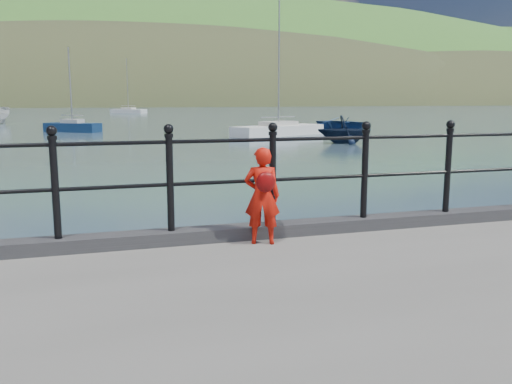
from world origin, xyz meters
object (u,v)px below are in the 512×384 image
object	(u,v)px
child	(262,195)
sailboat_near	(278,131)
launch_navy	(345,129)
railing	(223,169)
sailboat_port	(73,128)
launch_blue	(343,123)
sailboat_deep	(128,111)

from	to	relation	value
child	sailboat_near	world-z (taller)	sailboat_near
child	launch_navy	xyz separation A→B (m)	(12.26, 23.10, -0.74)
railing	sailboat_port	bearing A→B (deg)	94.24
launch_blue	sailboat_port	size ratio (longest dim) A/B	0.76
railing	sailboat_deep	world-z (taller)	sailboat_deep
child	sailboat_near	bearing A→B (deg)	-91.40
launch_blue	launch_navy	bearing A→B (deg)	-135.48
railing	launch_navy	world-z (taller)	railing
sailboat_near	sailboat_port	distance (m)	16.35
launch_blue	sailboat_near	xyz separation A→B (m)	(-7.54, -5.26, -0.19)
sailboat_deep	sailboat_port	size ratio (longest dim) A/B	1.43
sailboat_deep	sailboat_near	world-z (taller)	sailboat_near
child	sailboat_near	size ratio (longest dim) A/B	0.11
launch_blue	railing	bearing A→B (deg)	-137.83
launch_blue	sailboat_port	distance (m)	21.83
launch_navy	sailboat_port	size ratio (longest dim) A/B	0.47
launch_blue	sailboat_deep	bearing A→B (deg)	84.10
launch_blue	sailboat_near	bearing A→B (deg)	-165.20
launch_blue	sailboat_deep	size ratio (longest dim) A/B	0.54
sailboat_near	sailboat_port	xyz separation A→B (m)	(-14.08, 8.30, 0.00)
launch_navy	sailboat_near	size ratio (longest dim) A/B	0.31
railing	sailboat_port	distance (m)	38.86
launch_navy	launch_blue	bearing A→B (deg)	-11.62
railing	child	distance (m)	0.55
child	launch_blue	size ratio (longest dim) A/B	0.21
launch_navy	sailboat_near	bearing A→B (deg)	24.40
launch_blue	sailboat_port	bearing A→B (deg)	151.88
launch_blue	sailboat_deep	world-z (taller)	sailboat_deep
launch_navy	sailboat_deep	distance (m)	68.73
child	sailboat_port	bearing A→B (deg)	-67.22
sailboat_deep	sailboat_port	bearing A→B (deg)	-58.01
railing	sailboat_deep	bearing A→B (deg)	87.03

